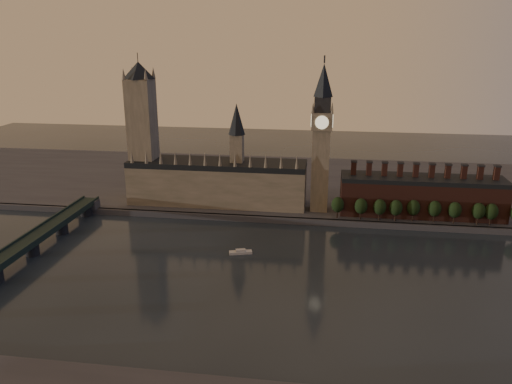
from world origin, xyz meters
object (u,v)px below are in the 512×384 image
victoria_tower (142,128)px  river_boat (241,252)px  westminster_bridge (11,257)px  big_ben (321,137)px

victoria_tower → river_boat: (85.96, -79.22, -58.06)m
river_boat → westminster_bridge: bearing=-177.7°
big_ben → westminster_bridge: big_ben is taller
westminster_bridge → river_boat: (120.96, 38.48, -6.41)m
big_ben → river_boat: size_ratio=7.67×
big_ben → river_boat: big_ben is taller
victoria_tower → big_ben: 130.12m
big_ben → river_boat: bearing=-120.7°
big_ben → victoria_tower: bearing=177.8°
victoria_tower → river_boat: victoria_tower is taller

